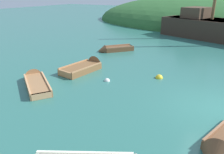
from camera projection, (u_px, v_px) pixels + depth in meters
ground_plane at (218, 108)px, 9.54m from camera, size 120.00×120.00×0.00m
shore_hill at (215, 23)px, 35.11m from camera, size 39.19×25.97×8.50m
rowboat_outer_left at (36, 82)px, 12.02m from camera, size 3.56×2.83×0.97m
rowboat_outer_right at (87, 68)px, 14.21m from camera, size 1.59×3.32×1.18m
rowboat_far at (114, 50)px, 18.57m from camera, size 2.61×2.88×0.87m
buoy_white at (107, 81)px, 12.45m from camera, size 0.32×0.32×0.32m
buoy_yellow at (159, 78)px, 12.86m from camera, size 0.43×0.43×0.43m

